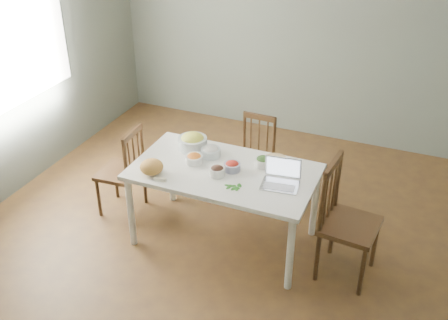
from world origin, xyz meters
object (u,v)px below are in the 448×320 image
at_px(chair_left, 120,170).
at_px(laptop, 280,175).
at_px(dining_table, 224,205).
at_px(bread_boule, 152,167).
at_px(chair_far, 252,159).
at_px(chair_right, 350,223).
at_px(bowl_squash, 193,141).

bearing_deg(chair_left, laptop, 82.15).
bearing_deg(dining_table, bread_boule, -152.00).
relative_size(chair_far, laptop, 2.82).
bearing_deg(bread_boule, chair_right, 8.98).
relative_size(chair_left, bread_boule, 4.57).
bearing_deg(chair_right, dining_table, 93.95).
relative_size(dining_table, chair_left, 1.74).
bearing_deg(dining_table, laptop, -6.25).
bearing_deg(chair_far, bowl_squash, -123.58).
distance_m(chair_far, chair_right, 1.40).
distance_m(chair_left, laptop, 1.69).
height_order(dining_table, chair_left, chair_left).
bearing_deg(chair_right, bowl_squash, 85.57).
bearing_deg(chair_right, chair_left, 93.51).
bearing_deg(bowl_squash, chair_left, -164.56).
distance_m(chair_far, laptop, 1.09).
distance_m(chair_far, chair_left, 1.32).
distance_m(bread_boule, laptop, 1.09).
relative_size(chair_far, chair_left, 0.94).
xyz_separation_m(chair_far, chair_left, (-1.10, -0.74, 0.03)).
xyz_separation_m(chair_left, chair_right, (2.24, -0.07, 0.07)).
relative_size(chair_right, laptop, 3.43).
relative_size(chair_right, bowl_squash, 3.92).
bearing_deg(laptop, bread_boule, -174.77).
distance_m(dining_table, bowl_squash, 0.66).
relative_size(dining_table, laptop, 5.23).
height_order(dining_table, bowl_squash, bowl_squash).
xyz_separation_m(bread_boule, laptop, (1.07, 0.23, 0.04)).
distance_m(dining_table, bread_boule, 0.76).
bearing_deg(chair_left, dining_table, 83.44).
height_order(bowl_squash, laptop, laptop).
xyz_separation_m(dining_table, laptop, (0.52, -0.06, 0.48)).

